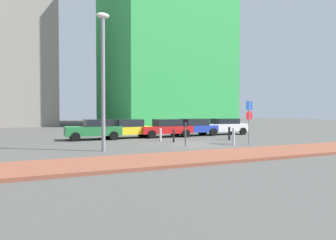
# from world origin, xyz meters

# --- Properties ---
(ground_plane) EXTENTS (120.00, 120.00, 0.00)m
(ground_plane) POSITION_xyz_m (0.00, 0.00, 0.00)
(ground_plane) COLOR #4C4947
(sidewalk_brick) EXTENTS (40.00, 3.51, 0.14)m
(sidewalk_brick) POSITION_xyz_m (0.00, -5.58, 0.07)
(sidewalk_brick) COLOR brown
(sidewalk_brick) RESTS_ON ground
(parked_car_green) EXTENTS (4.11, 2.24, 1.50)m
(parked_car_green) POSITION_xyz_m (-4.97, 6.11, 0.78)
(parked_car_green) COLOR #237238
(parked_car_green) RESTS_ON ground
(parked_car_yellow) EXTENTS (4.54, 2.15, 1.47)m
(parked_car_yellow) POSITION_xyz_m (-2.29, 6.32, 0.76)
(parked_car_yellow) COLOR gold
(parked_car_yellow) RESTS_ON ground
(parked_car_red) EXTENTS (4.39, 2.27, 1.45)m
(parked_car_red) POSITION_xyz_m (0.84, 6.02, 0.75)
(parked_car_red) COLOR red
(parked_car_red) RESTS_ON ground
(parked_car_blue) EXTENTS (4.31, 2.21, 1.46)m
(parked_car_blue) POSITION_xyz_m (3.55, 6.20, 0.76)
(parked_car_blue) COLOR #1E389E
(parked_car_blue) RESTS_ON ground
(parked_car_white) EXTENTS (4.48, 2.25, 1.44)m
(parked_car_white) POSITION_xyz_m (6.73, 6.25, 0.76)
(parked_car_white) COLOR white
(parked_car_white) RESTS_ON ground
(parking_sign_post) EXTENTS (0.59, 0.16, 2.78)m
(parking_sign_post) POSITION_xyz_m (3.06, -1.69, 1.75)
(parking_sign_post) COLOR gray
(parking_sign_post) RESTS_ON ground
(parking_meter) EXTENTS (0.18, 0.14, 1.46)m
(parking_meter) POSITION_xyz_m (-1.07, -0.83, 0.94)
(parking_meter) COLOR #4C4C51
(parking_meter) RESTS_ON ground
(street_lamp) EXTENTS (0.70, 0.36, 7.30)m
(street_lamp) POSITION_xyz_m (-6.13, -1.02, 4.28)
(street_lamp) COLOR gray
(street_lamp) RESTS_ON ground
(traffic_bollard_near) EXTENTS (0.13, 0.13, 0.88)m
(traffic_bollard_near) POSITION_xyz_m (-0.63, 1.63, 0.44)
(traffic_bollard_near) COLOR black
(traffic_bollard_near) RESTS_ON ground
(traffic_bollard_mid) EXTENTS (0.17, 0.17, 0.95)m
(traffic_bollard_mid) POSITION_xyz_m (3.95, 1.62, 0.48)
(traffic_bollard_mid) COLOR black
(traffic_bollard_mid) RESTS_ON ground
(traffic_bollard_far) EXTENTS (0.17, 0.17, 0.92)m
(traffic_bollard_far) POSITION_xyz_m (-1.07, 2.83, 0.46)
(traffic_bollard_far) COLOR #B7B7BC
(traffic_bollard_far) RESTS_ON ground
(traffic_bollard_edge) EXTENTS (0.18, 0.18, 1.06)m
(traffic_bollard_edge) POSITION_xyz_m (1.97, -1.52, 0.53)
(traffic_bollard_edge) COLOR #B7B7BC
(traffic_bollard_edge) RESTS_ON ground
(building_colorful_midrise) EXTENTS (16.42, 17.92, 28.37)m
(building_colorful_midrise) POSITION_xyz_m (11.01, 29.01, 14.19)
(building_colorful_midrise) COLOR green
(building_colorful_midrise) RESTS_ON ground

